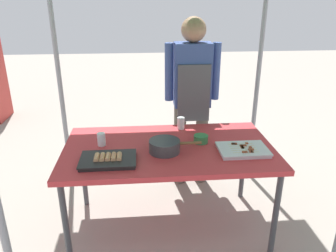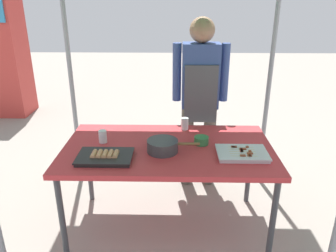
% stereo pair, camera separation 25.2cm
% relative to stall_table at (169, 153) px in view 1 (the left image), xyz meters
% --- Properties ---
extents(ground_plane, '(18.00, 18.00, 0.00)m').
position_rel_stall_table_xyz_m(ground_plane, '(0.00, 0.00, -0.70)').
color(ground_plane, gray).
extents(stall_table, '(1.60, 0.90, 0.75)m').
position_rel_stall_table_xyz_m(stall_table, '(0.00, 0.00, 0.00)').
color(stall_table, '#C63338').
rests_on(stall_table, ground).
extents(tray_grilled_sausages, '(0.39, 0.27, 0.06)m').
position_rel_stall_table_xyz_m(tray_grilled_sausages, '(-0.44, -0.22, 0.07)').
color(tray_grilled_sausages, black).
rests_on(tray_grilled_sausages, stall_table).
extents(tray_meat_skewers, '(0.36, 0.26, 0.04)m').
position_rel_stall_table_xyz_m(tray_meat_skewers, '(0.54, -0.14, 0.07)').
color(tray_meat_skewers, silver).
rests_on(tray_meat_skewers, stall_table).
extents(cooking_wok, '(0.39, 0.23, 0.09)m').
position_rel_stall_table_xyz_m(cooking_wok, '(-0.03, -0.09, 0.10)').
color(cooking_wok, '#38383A').
rests_on(cooking_wok, stall_table).
extents(condiment_bowl, '(0.11, 0.11, 0.06)m').
position_rel_stall_table_xyz_m(condiment_bowl, '(0.26, 0.05, 0.08)').
color(condiment_bowl, '#33723F').
rests_on(condiment_bowl, stall_table).
extents(drink_cup_near_edge, '(0.06, 0.06, 0.10)m').
position_rel_stall_table_xyz_m(drink_cup_near_edge, '(0.14, 0.35, 0.10)').
color(drink_cup_near_edge, white).
rests_on(drink_cup_near_edge, stall_table).
extents(drink_cup_by_wok, '(0.06, 0.06, 0.10)m').
position_rel_stall_table_xyz_m(drink_cup_by_wok, '(-0.51, 0.07, 0.10)').
color(drink_cup_by_wok, white).
rests_on(drink_cup_by_wok, stall_table).
extents(vendor_woman, '(0.52, 0.23, 1.66)m').
position_rel_stall_table_xyz_m(vendor_woman, '(0.29, 0.72, 0.29)').
color(vendor_woman, '#595147').
rests_on(vendor_woman, ground).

